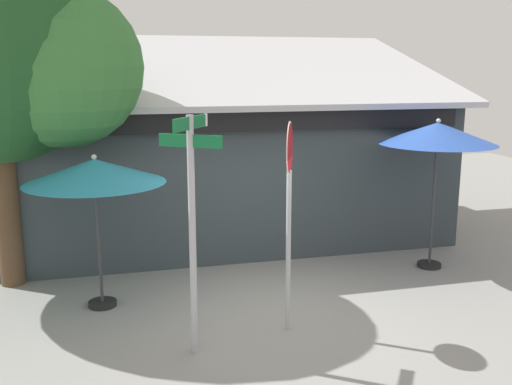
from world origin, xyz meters
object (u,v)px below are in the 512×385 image
object	(u,v)px
stop_sign	(289,190)
patio_umbrella_royal_blue_center	(438,135)
shade_tree	(7,48)
patio_umbrella_teal_left	(95,173)
street_sign_post	(192,212)

from	to	relation	value
stop_sign	patio_umbrella_royal_blue_center	size ratio (longest dim) A/B	1.07
shade_tree	patio_umbrella_teal_left	bearing A→B (deg)	-45.55
street_sign_post	patio_umbrella_royal_blue_center	world-z (taller)	street_sign_post
stop_sign	shade_tree	bearing A→B (deg)	143.64
patio_umbrella_royal_blue_center	shade_tree	world-z (taller)	shade_tree
patio_umbrella_teal_left	street_sign_post	bearing A→B (deg)	-57.47
street_sign_post	stop_sign	xyz separation A→B (m)	(1.38, 0.33, 0.15)
stop_sign	shade_tree	xyz separation A→B (m)	(-3.85, 2.83, 1.94)
stop_sign	shade_tree	world-z (taller)	shade_tree
stop_sign	patio_umbrella_teal_left	bearing A→B (deg)	149.18
patio_umbrella_royal_blue_center	street_sign_post	bearing A→B (deg)	-154.90
patio_umbrella_royal_blue_center	stop_sign	bearing A→B (deg)	-150.74
street_sign_post	patio_umbrella_teal_left	xyz separation A→B (m)	(-1.19, 1.87, 0.24)
street_sign_post	stop_sign	size ratio (longest dim) A/B	1.05
stop_sign	patio_umbrella_royal_blue_center	xyz separation A→B (m)	(3.41, 1.91, 0.45)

